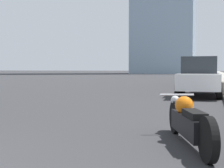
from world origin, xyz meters
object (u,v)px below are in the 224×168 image
Objects in this scene: parked_car_black at (201,73)px; parked_car_yellow at (208,71)px; parked_car_white at (199,77)px; parked_car_red at (206,72)px; motorcycle at (188,121)px; parked_car_silver at (206,71)px.

parked_car_black is 35.05m from parked_car_yellow.
parked_car_white is 1.01× the size of parked_car_red.
motorcycle is 55.65m from parked_car_yellow.
parked_car_red is (0.16, 12.17, -0.02)m from parked_car_black.
parked_car_black reaches higher than parked_car_silver.
parked_car_white reaches higher than parked_car_silver.
parked_car_yellow is (-0.26, 46.49, -0.02)m from parked_car_white.
parked_car_black reaches higher than parked_car_red.
parked_car_silver reaches higher than motorcycle.
parked_car_black is 0.88× the size of parked_car_red.
parked_car_white is 34.50m from parked_car_silver.
parked_car_silver is at bearing 71.60° from motorcycle.
parked_car_white is at bearing -85.96° from parked_car_black.
parked_car_black reaches higher than motorcycle.
parked_car_black is at bearing 72.42° from motorcycle.
parked_car_white reaches higher than parked_car_yellow.
parked_car_white is (-0.20, 9.16, 0.48)m from motorcycle.
parked_car_silver is (-0.15, 10.88, -0.01)m from parked_car_red.
parked_car_white is at bearing 72.14° from motorcycle.
parked_car_black is at bearing -84.71° from parked_car_silver.
parked_car_silver is 12.00m from parked_car_yellow.
parked_car_white is 1.15× the size of parked_car_black.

